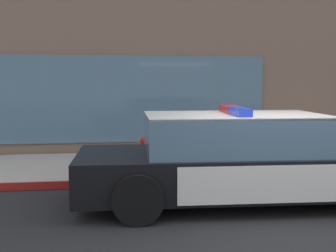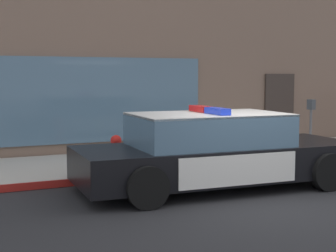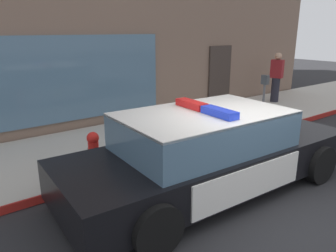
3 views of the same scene
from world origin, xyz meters
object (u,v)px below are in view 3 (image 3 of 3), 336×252
at_px(pedestrian_on_sidewalk, 276,77).
at_px(parking_meter, 264,91).
at_px(fire_hydrant, 94,152).
at_px(police_cruiser, 210,151).

xyz_separation_m(pedestrian_on_sidewalk, parking_meter, (-2.78, -1.57, 0.07)).
bearing_deg(parking_meter, fire_hydrant, 179.98).
relative_size(fire_hydrant, pedestrian_on_sidewalk, 0.42).
xyz_separation_m(fire_hydrant, pedestrian_on_sidewalk, (7.62, 1.57, 0.51)).
bearing_deg(police_cruiser, fire_hydrant, 133.31).
height_order(fire_hydrant, parking_meter, parking_meter).
distance_m(police_cruiser, fire_hydrant, 2.09).
height_order(police_cruiser, fire_hydrant, police_cruiser).
bearing_deg(parking_meter, pedestrian_on_sidewalk, 29.56).
bearing_deg(fire_hydrant, pedestrian_on_sidewalk, 11.66).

